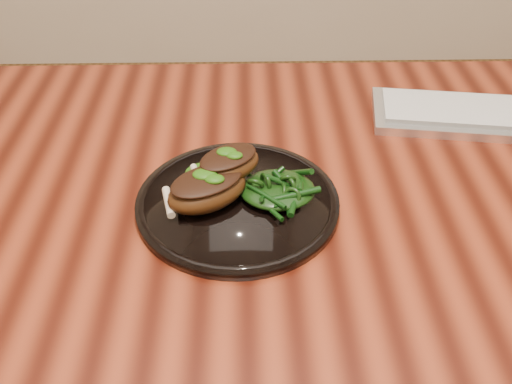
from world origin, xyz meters
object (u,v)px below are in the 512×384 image
desk (315,219)px  plate (238,202)px  lamb_chop_front (207,189)px  greens_heap (278,186)px

desk → plate: (-0.12, -0.07, 0.09)m
plate → lamb_chop_front: 0.05m
lamb_chop_front → greens_heap: lamb_chop_front is taller
desk → lamb_chop_front: (-0.17, -0.08, 0.13)m
greens_heap → desk: bearing=43.1°
desk → lamb_chop_front: bearing=-154.6°
lamb_chop_front → plate: bearing=14.0°
lamb_chop_front → desk: bearing=25.4°
desk → greens_heap: (-0.07, -0.06, 0.12)m
lamb_chop_front → greens_heap: (0.10, 0.02, -0.01)m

